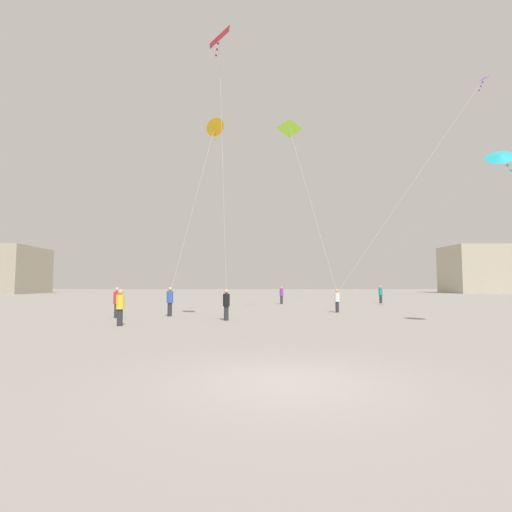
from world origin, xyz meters
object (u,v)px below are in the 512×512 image
at_px(person_in_purple, 281,294).
at_px(person_in_yellow, 120,306).
at_px(person_in_blue, 170,300).
at_px(person_in_red, 117,301).
at_px(kite_crimson_delta, 219,42).
at_px(kite_amber_diamond, 215,128).
at_px(person_in_teal, 381,293).
at_px(building_centre_hall, 483,269).
at_px(kite_lime_delta, 290,132).
at_px(person_in_black, 226,303).
at_px(kite_violet_diamond, 478,88).
at_px(kite_cyan_diamond, 498,158).
at_px(person_in_white, 337,300).

relative_size(person_in_purple, person_in_yellow, 1.02).
distance_m(person_in_blue, person_in_red, 2.97).
height_order(person_in_yellow, kite_crimson_delta, kite_crimson_delta).
distance_m(person_in_yellow, kite_amber_diamond, 12.27).
bearing_deg(person_in_teal, building_centre_hall, -83.55).
bearing_deg(kite_lime_delta, person_in_yellow, -135.03).
relative_size(person_in_yellow, building_centre_hall, 0.10).
distance_m(person_in_purple, kite_lime_delta, 15.77).
xyz_separation_m(person_in_blue, person_in_black, (3.47, -2.78, -0.06)).
xyz_separation_m(kite_violet_diamond, building_centre_hall, (38.35, 59.05, -9.58)).
xyz_separation_m(person_in_yellow, kite_cyan_diamond, (16.47, -2.11, 6.35)).
height_order(person_in_white, building_centre_hall, building_centre_hall).
height_order(person_in_teal, person_in_white, person_in_teal).
distance_m(person_in_white, kite_violet_diamond, 16.80).
relative_size(person_in_blue, person_in_purple, 1.02).
bearing_deg(person_in_purple, kite_amber_diamond, -31.81).
bearing_deg(person_in_red, person_in_teal, -1.01).
relative_size(person_in_black, kite_amber_diamond, 0.15).
distance_m(person_in_teal, person_in_red, 26.38).
bearing_deg(person_in_black, kite_violet_diamond, 89.62).
relative_size(person_in_white, kite_cyan_diamond, 0.15).
bearing_deg(person_in_red, kite_cyan_diamond, -57.60).
xyz_separation_m(person_in_white, kite_crimson_delta, (-7.55, -8.55, 12.33)).
bearing_deg(person_in_black, building_centre_hall, 126.40).
xyz_separation_m(person_in_black, person_in_yellow, (-4.72, -2.46, 0.02)).
distance_m(kite_lime_delta, kite_crimson_delta, 10.62).
height_order(person_in_blue, kite_cyan_diamond, kite_cyan_diamond).
height_order(person_in_blue, person_in_red, person_in_blue).
bearing_deg(kite_violet_diamond, kite_lime_delta, 165.85).
relative_size(kite_lime_delta, building_centre_hall, 0.78).
xyz_separation_m(person_in_red, kite_crimson_delta, (5.95, -4.79, 12.25)).
height_order(person_in_blue, kite_violet_diamond, kite_violet_diamond).
xyz_separation_m(person_in_blue, kite_crimson_delta, (3.18, -5.83, 12.25)).
distance_m(person_in_white, building_centre_hall, 74.32).
bearing_deg(person_in_black, person_in_teal, 127.77).
bearing_deg(person_in_yellow, kite_amber_diamond, 105.05).
relative_size(kite_violet_diamond, kite_crimson_delta, 1.15).
height_order(person_in_blue, kite_crimson_delta, kite_crimson_delta).
xyz_separation_m(kite_amber_diamond, kite_lime_delta, (5.18, 3.99, 1.49)).
relative_size(kite_amber_diamond, kite_lime_delta, 0.87).
height_order(person_in_red, building_centre_hall, building_centre_hall).
xyz_separation_m(person_in_teal, kite_violet_diamond, (1.60, -14.22, 13.86)).
distance_m(person_in_blue, kite_violet_diamond, 24.22).
bearing_deg(kite_cyan_diamond, person_in_red, 160.64).
bearing_deg(building_centre_hall, kite_amber_diamond, -132.82).
bearing_deg(person_in_teal, person_in_purple, 53.57).
distance_m(person_in_blue, person_in_yellow, 5.39).
distance_m(kite_amber_diamond, kite_lime_delta, 6.71).
bearing_deg(kite_crimson_delta, person_in_red, 141.17).
height_order(person_in_yellow, building_centre_hall, building_centre_hall).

